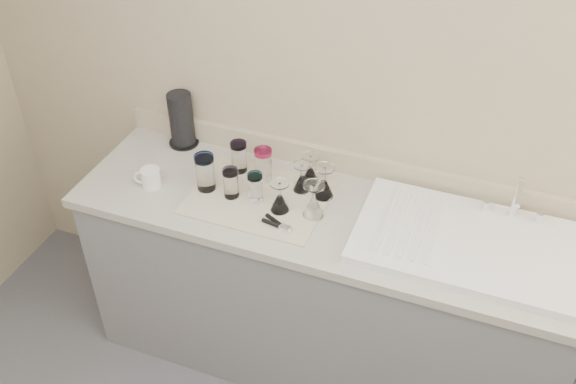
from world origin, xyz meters
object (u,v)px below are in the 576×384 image
at_px(goblet_front_right, 313,205).
at_px(goblet_extra, 310,173).
at_px(tumbler_lavender, 255,187).
at_px(goblet_back_right, 324,186).
at_px(goblet_front_left, 280,201).
at_px(tumbler_magenta, 205,172).
at_px(white_mug, 150,178).
at_px(sink_unit, 467,242).
at_px(paper_towel_roll, 181,120).
at_px(tumbler_blue, 231,183).
at_px(goblet_back_left, 302,181).
at_px(tumbler_purple, 263,165).
at_px(can_opener, 278,224).
at_px(tumbler_cyan, 239,157).

distance_m(goblet_front_right, goblet_extra, 0.21).
bearing_deg(tumbler_lavender, goblet_back_right, 25.66).
bearing_deg(goblet_extra, goblet_front_left, -103.31).
xyz_separation_m(tumbler_magenta, tumbler_lavender, (0.22, 0.00, -0.02)).
bearing_deg(white_mug, sink_unit, 4.46).
bearing_deg(paper_towel_roll, tumbler_lavender, -29.46).
distance_m(tumbler_blue, white_mug, 0.35).
xyz_separation_m(tumbler_magenta, goblet_back_right, (0.47, 0.12, -0.03)).
xyz_separation_m(tumbler_lavender, goblet_back_right, (0.25, 0.12, -0.01)).
distance_m(tumbler_magenta, goblet_back_left, 0.40).
xyz_separation_m(tumbler_lavender, white_mug, (-0.45, -0.07, -0.03)).
bearing_deg(sink_unit, goblet_back_right, 171.82).
height_order(goblet_back_left, white_mug, goblet_back_left).
bearing_deg(tumbler_purple, goblet_extra, 16.16).
bearing_deg(goblet_front_right, can_opener, -132.67).
distance_m(tumbler_lavender, goblet_back_right, 0.28).
distance_m(goblet_back_left, goblet_back_right, 0.10).
bearing_deg(goblet_back_right, goblet_front_right, -90.52).
distance_m(tumbler_purple, goblet_back_right, 0.27).
relative_size(tumbler_lavender, goblet_back_right, 0.86).
distance_m(sink_unit, tumbler_cyan, 0.99).
bearing_deg(goblet_front_left, white_mug, -176.04).
xyz_separation_m(sink_unit, goblet_front_right, (-0.59, -0.04, 0.04)).
xyz_separation_m(goblet_front_left, can_opener, (0.03, -0.09, -0.04)).
height_order(tumbler_blue, goblet_back_right, goblet_back_right).
relative_size(tumbler_blue, goblet_front_right, 0.87).
height_order(tumbler_cyan, goblet_back_right, goblet_back_right).
relative_size(tumbler_blue, goblet_back_right, 0.89).
distance_m(goblet_front_left, white_mug, 0.56).
xyz_separation_m(goblet_back_left, paper_towel_roll, (-0.62, 0.14, 0.07)).
xyz_separation_m(tumbler_lavender, goblet_back_left, (0.15, 0.13, -0.02)).
height_order(tumbler_magenta, goblet_back_left, tumbler_magenta).
distance_m(tumbler_cyan, goblet_extra, 0.31).
height_order(goblet_front_right, paper_towel_roll, paper_towel_roll).
height_order(tumbler_cyan, tumbler_magenta, tumbler_magenta).
bearing_deg(goblet_extra, tumbler_cyan, -173.85).
bearing_deg(white_mug, paper_towel_roll, 93.93).
bearing_deg(tumbler_magenta, tumbler_purple, 35.44).
bearing_deg(tumbler_lavender, goblet_back_left, 40.00).
relative_size(sink_unit, tumbler_blue, 6.34).
relative_size(tumbler_blue, tumbler_lavender, 1.04).
distance_m(goblet_back_left, goblet_extra, 0.07).
distance_m(tumbler_magenta, goblet_front_left, 0.34).
relative_size(sink_unit, tumbler_lavender, 6.59).
bearing_deg(tumbler_blue, can_opener, -23.69).
relative_size(tumbler_purple, can_opener, 1.11).
distance_m(tumbler_blue, goblet_back_left, 0.29).
height_order(tumbler_lavender, can_opener, tumbler_lavender).
height_order(tumbler_magenta, tumbler_blue, tumbler_magenta).
xyz_separation_m(tumbler_magenta, paper_towel_roll, (-0.25, 0.27, 0.03)).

